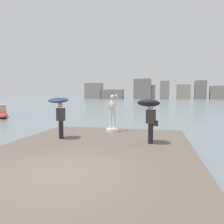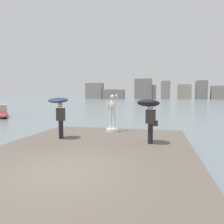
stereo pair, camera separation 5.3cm
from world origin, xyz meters
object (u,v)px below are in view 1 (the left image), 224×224
statue_white_figure (112,118)px  onlooker_right (149,108)px  onlooker_left (59,107)px  boat_near (2,113)px

statue_white_figure → onlooker_right: bearing=-48.7°
statue_white_figure → onlooker_left: size_ratio=1.07×
onlooker_right → boat_near: size_ratio=0.46×
statue_white_figure → onlooker_left: bearing=-131.3°
onlooker_left → boat_near: 16.44m
onlooker_right → boat_near: 19.88m
onlooker_left → onlooker_right: size_ratio=1.03×
onlooker_right → statue_white_figure: bearing=131.3°
statue_white_figure → boat_near: bearing=149.6°
statue_white_figure → onlooker_left: 3.26m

